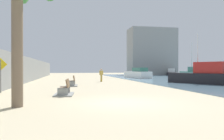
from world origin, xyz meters
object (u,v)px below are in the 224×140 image
boat_nearest (193,74)px  pedestrian_sign (1,71)px  person_walking (101,74)px  boat_far_left (137,74)px  boat_outer (203,76)px  boat_mid_bay (172,73)px  bench_near (65,91)px  bench_far (72,84)px

boat_nearest → pedestrian_sign: bearing=-146.8°
person_walking → pedestrian_sign: (-8.46, -11.86, 0.50)m
boat_far_left → boat_outer: (2.23, -15.87, 0.15)m
boat_nearest → boat_outer: 10.29m
person_walking → boat_far_left: boat_far_left is taller
boat_mid_bay → boat_outer: 31.82m
pedestrian_sign → boat_outer: bearing=16.7°
bench_near → person_walking: 14.47m
bench_far → person_walking: (3.72, 6.55, 0.71)m
person_walking → boat_far_left: size_ratio=0.21×
boat_outer → boat_far_left: bearing=98.0°
boat_nearest → boat_far_left: boat_nearest is taller
bench_far → boat_mid_bay: bearing=50.9°
boat_outer → boat_mid_bay: bearing=70.1°
bench_near → bench_far: (0.57, 7.25, 0.00)m
boat_mid_bay → boat_nearest: size_ratio=1.00×
boat_far_left → bench_far: bearing=-125.3°
bench_near → pedestrian_sign: 4.76m
boat_mid_bay → boat_far_left: bearing=-132.9°
boat_nearest → bench_far: bearing=-152.1°
boat_far_left → pedestrian_sign: size_ratio=3.35×
person_walking → pedestrian_sign: 14.58m
bench_near → bench_far: same height
bench_far → boat_outer: bearing=0.8°
bench_far → boat_nearest: (17.94, 9.51, 0.55)m
bench_near → boat_mid_bay: bearing=56.2°
boat_far_left → bench_near: bearing=-117.1°
person_walking → boat_mid_bay: boat_mid_bay is taller
boat_nearest → boat_far_left: size_ratio=0.72×
boat_nearest → bench_near: bearing=-137.8°
bench_near → boat_outer: bearing=27.7°
bench_far → boat_nearest: bearing=27.9°
bench_near → boat_far_left: (11.94, 23.31, 0.49)m
bench_far → pedestrian_sign: bearing=-131.7°
bench_far → pedestrian_sign: size_ratio=0.93×
boat_outer → pedestrian_sign: boat_outer is taller
boat_mid_bay → boat_nearest: boat_nearest is taller
boat_mid_bay → boat_far_left: size_ratio=0.72×
boat_far_left → boat_outer: boat_outer is taller
bench_far → boat_far_left: bearing=54.7°
boat_nearest → pedestrian_sign: boat_nearest is taller
person_walking → boat_far_left: bearing=51.2°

